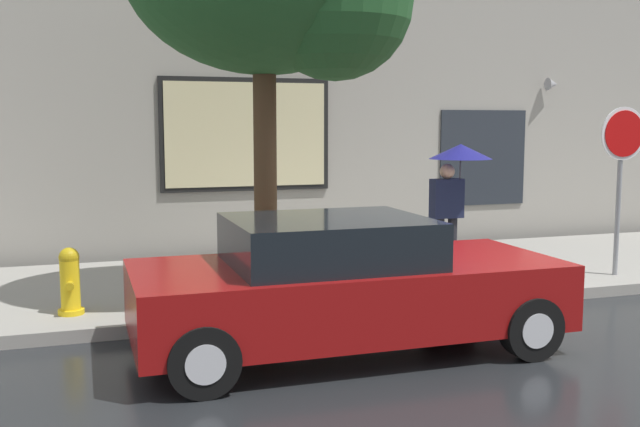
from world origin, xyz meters
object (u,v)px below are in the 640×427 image
at_px(pedestrian_with_umbrella, 456,172).
at_px(stop_sign, 622,157).
at_px(parked_car, 344,285).
at_px(fire_hydrant, 70,282).

bearing_deg(pedestrian_with_umbrella, stop_sign, -25.18).
distance_m(pedestrian_with_umbrella, stop_sign, 2.35).
height_order(parked_car, stop_sign, stop_sign).
relative_size(pedestrian_with_umbrella, stop_sign, 0.78).
xyz_separation_m(pedestrian_with_umbrella, stop_sign, (2.12, -1.00, 0.23)).
xyz_separation_m(fire_hydrant, pedestrian_with_umbrella, (5.42, 0.85, 1.10)).
height_order(parked_car, fire_hydrant, parked_car).
distance_m(fire_hydrant, pedestrian_with_umbrella, 5.60).
bearing_deg(stop_sign, pedestrian_with_umbrella, 154.82).
height_order(pedestrian_with_umbrella, stop_sign, stop_sign).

